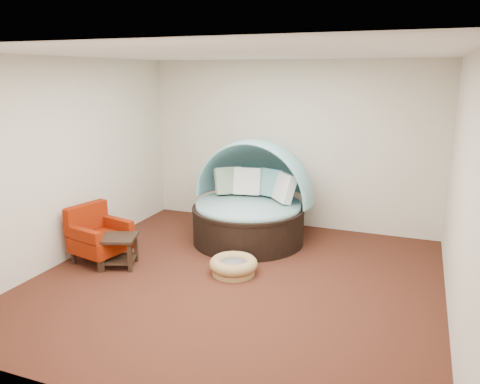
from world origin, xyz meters
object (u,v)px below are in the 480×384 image
(pet_basket, at_px, (234,265))
(red_armchair, at_px, (98,236))
(canopy_daybed, at_px, (251,195))
(side_table, at_px, (119,247))

(pet_basket, xyz_separation_m, red_armchair, (-1.94, -0.26, 0.25))
(canopy_daybed, relative_size, red_armchair, 2.43)
(pet_basket, bearing_deg, side_table, -167.49)
(pet_basket, relative_size, side_table, 1.41)
(canopy_daybed, bearing_deg, red_armchair, -132.49)
(red_armchair, bearing_deg, side_table, 1.29)
(canopy_daybed, xyz_separation_m, side_table, (-1.31, -1.66, -0.46))
(pet_basket, bearing_deg, canopy_daybed, 99.91)
(red_armchair, bearing_deg, pet_basket, 19.97)
(canopy_daybed, distance_m, side_table, 2.17)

